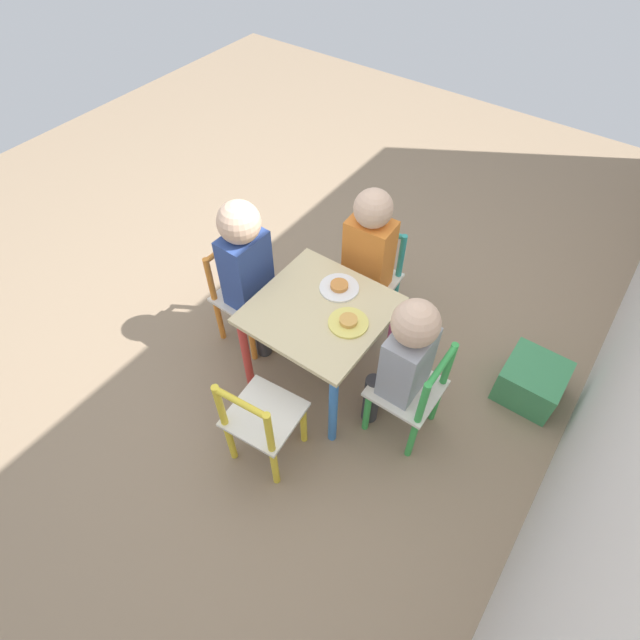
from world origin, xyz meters
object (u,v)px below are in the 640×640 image
at_px(kids_table, 320,322).
at_px(chair_teal, 370,280).
at_px(plate_back, 348,322).
at_px(storage_bin, 531,381).
at_px(plate_left, 339,287).
at_px(child_left, 367,254).
at_px(child_back, 404,356).
at_px(child_front, 248,265).
at_px(chair_orange, 244,296).
at_px(chair_yellow, 261,421).
at_px(chair_green, 411,393).

relative_size(kids_table, chair_teal, 0.99).
bearing_deg(plate_back, storage_bin, 124.87).
relative_size(chair_teal, storage_bin, 2.02).
height_order(kids_table, plate_left, plate_left).
bearing_deg(storage_bin, child_left, -83.83).
relative_size(child_back, child_front, 0.93).
bearing_deg(plate_back, child_back, 90.35).
bearing_deg(chair_orange, chair_yellow, -131.52).
xyz_separation_m(chair_teal, chair_orange, (0.43, -0.42, 0.00)).
height_order(chair_green, storage_bin, chair_green).
relative_size(child_left, child_front, 0.99).
height_order(child_left, plate_back, child_left).
distance_m(chair_teal, plate_back, 0.52).
bearing_deg(storage_bin, kids_table, -59.82).
bearing_deg(storage_bin, chair_green, -38.20).
distance_m(chair_green, child_left, 0.64).
distance_m(child_left, child_front, 0.52).
xyz_separation_m(chair_orange, plate_back, (0.01, 0.58, 0.22)).
bearing_deg(child_back, kids_table, -90.00).
bearing_deg(chair_yellow, chair_green, -137.64).
bearing_deg(chair_teal, child_front, -132.88).
height_order(chair_green, chair_orange, same).
distance_m(chair_yellow, child_left, 0.86).
distance_m(child_back, child_front, 0.77).
distance_m(chair_teal, chair_yellow, 0.89).
height_order(chair_orange, chair_yellow, same).
xyz_separation_m(plate_back, storage_bin, (-0.48, 0.68, -0.39)).
height_order(chair_teal, plate_back, chair_teal).
bearing_deg(chair_orange, kids_table, -90.00).
height_order(chair_orange, child_front, child_front).
distance_m(child_left, storage_bin, 0.93).
bearing_deg(child_front, plate_back, -89.62).
height_order(child_back, child_front, child_front).
bearing_deg(chair_orange, child_left, -47.19).
relative_size(child_left, plate_left, 4.83).
height_order(chair_teal, chair_orange, same).
relative_size(child_back, plate_left, 4.56).
height_order(chair_green, chair_yellow, same).
bearing_deg(chair_yellow, kids_table, -90.00).
height_order(child_back, plate_left, child_back).
distance_m(chair_green, child_front, 0.86).
xyz_separation_m(chair_orange, child_back, (0.01, 0.83, 0.20)).
bearing_deg(plate_left, child_left, -175.39).
relative_size(plate_left, storage_bin, 0.63).
xyz_separation_m(chair_teal, plate_left, (0.31, 0.02, 0.22)).
bearing_deg(chair_yellow, plate_left, -91.28).
bearing_deg(storage_bin, plate_back, -55.13).
distance_m(child_front, plate_back, 0.52).
bearing_deg(plate_left, child_front, -72.02).
bearing_deg(chair_yellow, child_front, -52.04).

